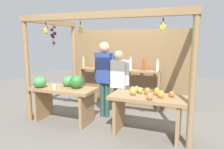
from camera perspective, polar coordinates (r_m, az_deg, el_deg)
The scene contains 7 objects.
ground_plane at distance 4.97m, azimuth 0.81°, elevation -11.19°, with size 12.00×12.00×0.00m, color slate.
market_stall at distance 5.08m, azimuth 2.51°, elevation 4.39°, with size 3.41×1.97×2.24m.
fruit_counter_left at distance 4.60m, azimuth -13.14°, elevation -4.59°, with size 1.38×0.70×1.03m.
fruit_counter_right at distance 3.91m, azimuth 9.67°, elevation -8.25°, with size 1.38×0.64×0.90m.
bottle_shelf_unit at distance 5.46m, azimuth 1.61°, elevation -0.45°, with size 2.19×0.22×1.35m.
vendor_man at distance 4.67m, azimuth -2.06°, elevation 0.55°, with size 0.48×0.23×1.70m.
vendor_woman at distance 4.58m, azimuth 1.82°, elevation -1.19°, with size 0.48×0.21×1.53m.
Camera 1 is at (1.66, -4.35, 1.76)m, focal length 33.55 mm.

